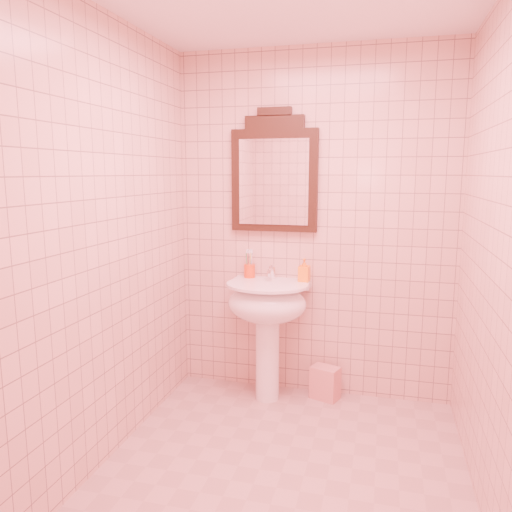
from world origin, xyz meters
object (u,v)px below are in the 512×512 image
(towel, at_px, (325,383))
(soap_dispenser, at_px, (304,270))
(pedestal_sink, at_px, (267,311))
(mirror, at_px, (274,175))
(toothbrush_cup, at_px, (250,271))

(towel, bearing_deg, soap_dispenser, 174.14)
(pedestal_sink, height_order, mirror, mirror)
(toothbrush_cup, distance_m, soap_dispenser, 0.41)
(towel, bearing_deg, pedestal_sink, -164.74)
(toothbrush_cup, height_order, soap_dispenser, toothbrush_cup)
(pedestal_sink, distance_m, toothbrush_cup, 0.35)
(mirror, bearing_deg, soap_dispenser, -16.73)
(pedestal_sink, height_order, towel, pedestal_sink)
(toothbrush_cup, bearing_deg, towel, -4.44)
(mirror, xyz_separation_m, toothbrush_cup, (-0.17, -0.04, -0.70))
(mirror, height_order, toothbrush_cup, mirror)
(towel, bearing_deg, mirror, 167.69)
(towel, bearing_deg, toothbrush_cup, 175.56)
(toothbrush_cup, relative_size, soap_dispenser, 1.12)
(mirror, height_order, towel, mirror)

